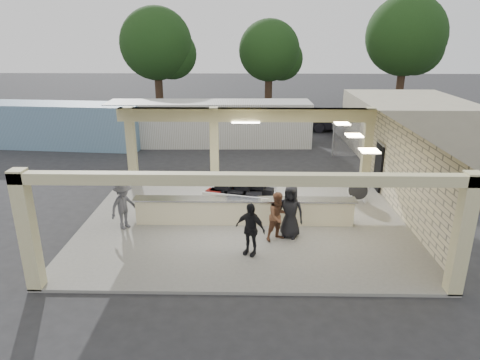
{
  "coord_description": "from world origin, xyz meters",
  "views": [
    {
      "loc": [
        0.13,
        -15.08,
        6.9
      ],
      "look_at": [
        -0.19,
        1.0,
        1.28
      ],
      "focal_mm": 32.0,
      "sensor_mm": 36.0,
      "label": 1
    }
  ],
  "objects_px": {
    "drum_fan": "(358,190)",
    "luggage_cart": "(240,192)",
    "passenger_a": "(278,216)",
    "car_white_a": "(375,125)",
    "container_white": "(210,123)",
    "passenger_c": "(124,206)",
    "container_blue": "(60,125)",
    "car_dark": "(337,120)",
    "passenger_b": "(250,229)",
    "car_white_b": "(417,126)",
    "baggage_counter": "(244,211)",
    "baggage_handler": "(231,191)",
    "passenger_d": "(290,212)"
  },
  "relations": [
    {
      "from": "drum_fan",
      "to": "car_dark",
      "type": "distance_m",
      "value": 14.12
    },
    {
      "from": "drum_fan",
      "to": "luggage_cart",
      "type": "bearing_deg",
      "value": -149.21
    },
    {
      "from": "passenger_c",
      "to": "passenger_b",
      "type": "bearing_deg",
      "value": -76.87
    },
    {
      "from": "passenger_c",
      "to": "container_blue",
      "type": "bearing_deg",
      "value": 66.61
    },
    {
      "from": "container_white",
      "to": "container_blue",
      "type": "distance_m",
      "value": 9.33
    },
    {
      "from": "luggage_cart",
      "to": "passenger_d",
      "type": "relative_size",
      "value": 1.55
    },
    {
      "from": "luggage_cart",
      "to": "baggage_handler",
      "type": "bearing_deg",
      "value": 174.41
    },
    {
      "from": "passenger_b",
      "to": "car_white_a",
      "type": "bearing_deg",
      "value": 91.15
    },
    {
      "from": "passenger_d",
      "to": "container_white",
      "type": "relative_size",
      "value": 0.15
    },
    {
      "from": "baggage_counter",
      "to": "container_blue",
      "type": "bearing_deg",
      "value": 135.57
    },
    {
      "from": "car_white_b",
      "to": "car_dark",
      "type": "xyz_separation_m",
      "value": [
        -5.27,
        1.32,
        0.12
      ]
    },
    {
      "from": "baggage_handler",
      "to": "container_blue",
      "type": "distance_m",
      "value": 15.03
    },
    {
      "from": "luggage_cart",
      "to": "passenger_b",
      "type": "height_order",
      "value": "passenger_b"
    },
    {
      "from": "baggage_counter",
      "to": "car_white_b",
      "type": "xyz_separation_m",
      "value": [
        11.84,
        14.91,
        0.08
      ]
    },
    {
      "from": "drum_fan",
      "to": "passenger_c",
      "type": "xyz_separation_m",
      "value": [
        -9.08,
        -2.74,
        0.35
      ]
    },
    {
      "from": "passenger_d",
      "to": "container_white",
      "type": "bearing_deg",
      "value": 126.53
    },
    {
      "from": "baggage_counter",
      "to": "passenger_c",
      "type": "xyz_separation_m",
      "value": [
        -4.33,
        -0.5,
        0.38
      ]
    },
    {
      "from": "drum_fan",
      "to": "car_white_a",
      "type": "height_order",
      "value": "car_white_a"
    },
    {
      "from": "luggage_cart",
      "to": "container_white",
      "type": "relative_size",
      "value": 0.23
    },
    {
      "from": "drum_fan",
      "to": "container_white",
      "type": "distance_m",
      "value": 12.12
    },
    {
      "from": "baggage_handler",
      "to": "container_white",
      "type": "relative_size",
      "value": 0.13
    },
    {
      "from": "passenger_c",
      "to": "container_blue",
      "type": "relative_size",
      "value": 0.17
    },
    {
      "from": "luggage_cart",
      "to": "passenger_b",
      "type": "distance_m",
      "value": 3.47
    },
    {
      "from": "luggage_cart",
      "to": "passenger_c",
      "type": "distance_m",
      "value": 4.45
    },
    {
      "from": "passenger_c",
      "to": "baggage_handler",
      "type": "bearing_deg",
      "value": -29.95
    },
    {
      "from": "baggage_counter",
      "to": "car_white_a",
      "type": "height_order",
      "value": "car_white_a"
    },
    {
      "from": "passenger_a",
      "to": "container_blue",
      "type": "height_order",
      "value": "container_blue"
    },
    {
      "from": "baggage_handler",
      "to": "car_dark",
      "type": "relative_size",
      "value": 0.34
    },
    {
      "from": "luggage_cart",
      "to": "car_white_b",
      "type": "distance_m",
      "value": 18.3
    },
    {
      "from": "passenger_d",
      "to": "car_dark",
      "type": "distance_m",
      "value": 18.01
    },
    {
      "from": "passenger_d",
      "to": "container_blue",
      "type": "xyz_separation_m",
      "value": [
        -13.22,
        12.48,
        0.31
      ]
    },
    {
      "from": "passenger_a",
      "to": "passenger_c",
      "type": "relative_size",
      "value": 0.99
    },
    {
      "from": "baggage_counter",
      "to": "drum_fan",
      "type": "xyz_separation_m",
      "value": [
        4.74,
        2.24,
        0.03
      ]
    },
    {
      "from": "luggage_cart",
      "to": "car_white_a",
      "type": "xyz_separation_m",
      "value": [
        8.96,
        13.35,
        -0.14
      ]
    },
    {
      "from": "passenger_a",
      "to": "baggage_counter",
      "type": "bearing_deg",
      "value": 101.74
    },
    {
      "from": "car_white_b",
      "to": "car_dark",
      "type": "distance_m",
      "value": 5.43
    },
    {
      "from": "passenger_a",
      "to": "car_white_a",
      "type": "distance_m",
      "value": 17.53
    },
    {
      "from": "baggage_handler",
      "to": "car_white_b",
      "type": "xyz_separation_m",
      "value": [
        12.39,
        13.65,
        -0.24
      ]
    },
    {
      "from": "car_white_b",
      "to": "baggage_counter",
      "type": "bearing_deg",
      "value": 137.55
    },
    {
      "from": "luggage_cart",
      "to": "drum_fan",
      "type": "bearing_deg",
      "value": 27.91
    },
    {
      "from": "car_white_b",
      "to": "container_white",
      "type": "bearing_deg",
      "value": 97.4
    },
    {
      "from": "baggage_counter",
      "to": "passenger_c",
      "type": "distance_m",
      "value": 4.38
    },
    {
      "from": "baggage_counter",
      "to": "container_blue",
      "type": "distance_m",
      "value": 16.31
    },
    {
      "from": "baggage_counter",
      "to": "passenger_a",
      "type": "xyz_separation_m",
      "value": [
        1.16,
        -1.32,
        0.38
      ]
    },
    {
      "from": "car_white_a",
      "to": "car_dark",
      "type": "xyz_separation_m",
      "value": [
        -2.21,
        1.76,
        0.0
      ]
    },
    {
      "from": "container_white",
      "to": "car_dark",
      "type": "bearing_deg",
      "value": 23.66
    },
    {
      "from": "passenger_a",
      "to": "container_white",
      "type": "distance_m",
      "value": 13.83
    },
    {
      "from": "passenger_b",
      "to": "passenger_a",
      "type": "bearing_deg",
      "value": 74.68
    },
    {
      "from": "passenger_b",
      "to": "container_white",
      "type": "distance_m",
      "value": 14.61
    },
    {
      "from": "baggage_counter",
      "to": "passenger_d",
      "type": "bearing_deg",
      "value": -34.04
    }
  ]
}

